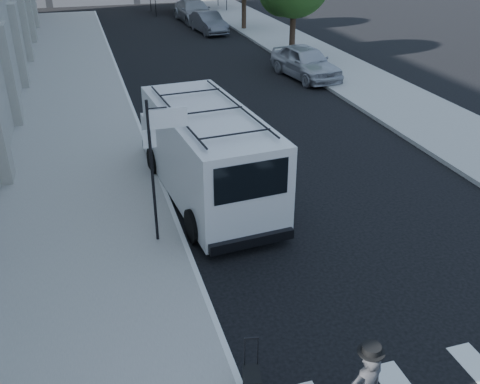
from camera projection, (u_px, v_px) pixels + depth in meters
ground at (308, 305)px, 11.03m from camera, size 120.00×120.00×0.00m
sidewalk_left at (74, 97)px, 23.51m from camera, size 4.50×48.00×0.15m
sidewalk_right at (314, 56)px, 30.32m from camera, size 4.00×56.00×0.15m
sign_pole at (160, 142)px, 11.93m from camera, size 1.03×0.07×3.50m
cargo_van at (206, 152)px, 14.84m from camera, size 2.85×6.97×2.54m
parked_car_a at (306, 62)px, 26.20m from camera, size 2.48×4.84×1.58m
parked_car_b at (208, 23)px, 36.50m from camera, size 1.91×4.35×1.39m
parked_car_c at (194, 11)px, 40.29m from camera, size 2.56×5.57×1.58m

